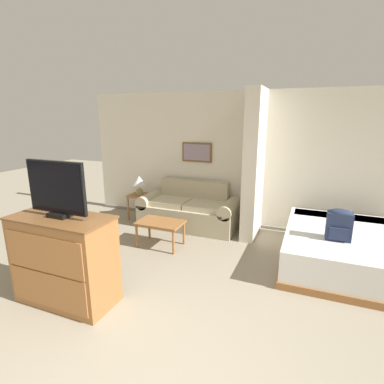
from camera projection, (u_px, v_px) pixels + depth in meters
The scene contains 10 objects.
wall_back at pixel (249, 161), 5.74m from camera, with size 6.85×0.16×2.60m.
wall_partition_pillar at pixel (254, 165), 5.25m from camera, with size 0.24×0.83×2.60m.
couch at pixel (189, 210), 5.93m from camera, with size 1.92×0.84×0.88m.
coffee_table at pixel (160, 225), 5.00m from camera, with size 0.76×0.49×0.43m.
side_table at pixel (140, 199), 6.35m from camera, with size 0.43×0.43×0.53m.
table_lamp at pixel (139, 182), 6.26m from camera, with size 0.29×0.29×0.40m.
tv_dresser at pixel (65, 260), 3.47m from camera, with size 1.18×0.57×1.05m.
tv at pixel (57, 190), 3.26m from camera, with size 0.77×0.16×0.63m.
bed at pixel (339, 248), 4.41m from camera, with size 1.55×2.04×0.51m.
backpack at pixel (339, 224), 4.03m from camera, with size 0.32×0.23×0.43m.
Camera 1 is at (1.13, -1.49, 2.16)m, focal length 28.00 mm.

